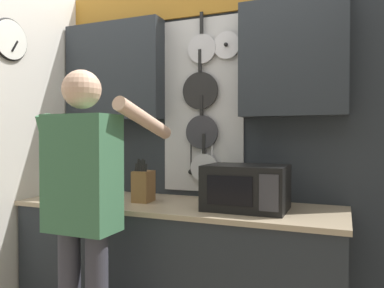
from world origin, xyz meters
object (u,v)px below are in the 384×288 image
at_px(microwave, 246,187).
at_px(knife_block, 143,186).
at_px(person, 84,197).
at_px(utensil_crock, 64,183).

distance_m(microwave, knife_block, 0.70).
bearing_deg(knife_block, microwave, -0.04).
bearing_deg(person, utensil_crock, 138.34).
bearing_deg(knife_block, person, -95.62).
bearing_deg(utensil_crock, knife_block, -0.16).
bearing_deg(utensil_crock, person, -41.66).
relative_size(microwave, person, 0.28).
bearing_deg(person, knife_block, 84.38).
relative_size(microwave, knife_block, 1.65).
height_order(microwave, knife_block, knife_block).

